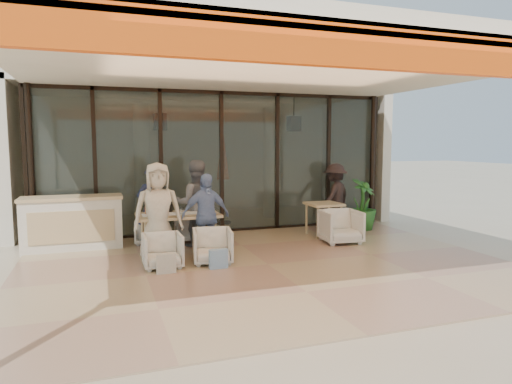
# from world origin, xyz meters

# --- Properties ---
(ground) EXTENTS (70.00, 70.00, 0.00)m
(ground) POSITION_xyz_m (0.00, 0.00, 0.00)
(ground) COLOR #C6B293
(ground) RESTS_ON ground
(terrace_floor) EXTENTS (8.00, 6.00, 0.01)m
(terrace_floor) POSITION_xyz_m (0.00, 0.00, 0.01)
(terrace_floor) COLOR tan
(terrace_floor) RESTS_ON ground
(terrace_structure) EXTENTS (8.00, 6.00, 3.40)m
(terrace_structure) POSITION_xyz_m (0.00, -0.26, 3.25)
(terrace_structure) COLOR silver
(terrace_structure) RESTS_ON ground
(glass_storefront) EXTENTS (8.08, 0.10, 3.20)m
(glass_storefront) POSITION_xyz_m (0.00, 3.00, 1.60)
(glass_storefront) COLOR #9EADA3
(glass_storefront) RESTS_ON ground
(interior_block) EXTENTS (9.05, 3.62, 3.52)m
(interior_block) POSITION_xyz_m (0.01, 5.31, 2.23)
(interior_block) COLOR silver
(interior_block) RESTS_ON ground
(host_counter) EXTENTS (1.85, 0.65, 1.04)m
(host_counter) POSITION_xyz_m (-3.14, 2.30, 0.53)
(host_counter) COLOR silver
(host_counter) RESTS_ON ground
(dining_table) EXTENTS (1.50, 0.90, 0.93)m
(dining_table) POSITION_xyz_m (-1.28, 1.38, 0.69)
(dining_table) COLOR #D9BE84
(dining_table) RESTS_ON ground
(chair_far_left) EXTENTS (0.65, 0.62, 0.59)m
(chair_far_left) POSITION_xyz_m (-1.69, 2.33, 0.30)
(chair_far_left) COLOR silver
(chair_far_left) RESTS_ON ground
(chair_far_right) EXTENTS (0.68, 0.64, 0.66)m
(chair_far_right) POSITION_xyz_m (-0.85, 2.33, 0.33)
(chair_far_right) COLOR silver
(chair_far_right) RESTS_ON ground
(chair_near_left) EXTENTS (0.62, 0.58, 0.64)m
(chair_near_left) POSITION_xyz_m (-1.69, 0.43, 0.32)
(chair_near_left) COLOR silver
(chair_near_left) RESTS_ON ground
(chair_near_right) EXTENTS (0.74, 0.70, 0.67)m
(chair_near_right) POSITION_xyz_m (-0.85, 0.43, 0.33)
(chair_near_right) COLOR silver
(chair_near_right) RESTS_ON ground
(diner_navy) EXTENTS (0.65, 0.49, 1.61)m
(diner_navy) POSITION_xyz_m (-1.69, 1.83, 0.80)
(diner_navy) COLOR #182036
(diner_navy) RESTS_ON ground
(diner_grey) EXTENTS (0.91, 0.75, 1.72)m
(diner_grey) POSITION_xyz_m (-0.85, 1.83, 0.86)
(diner_grey) COLOR slate
(diner_grey) RESTS_ON ground
(diner_cream) EXTENTS (0.84, 0.55, 1.72)m
(diner_cream) POSITION_xyz_m (-1.69, 0.93, 0.86)
(diner_cream) COLOR beige
(diner_cream) RESTS_ON ground
(diner_periwinkle) EXTENTS (0.93, 0.49, 1.52)m
(diner_periwinkle) POSITION_xyz_m (-0.85, 0.93, 0.76)
(diner_periwinkle) COLOR #687FAE
(diner_periwinkle) RESTS_ON ground
(tote_bag_cream) EXTENTS (0.30, 0.10, 0.34)m
(tote_bag_cream) POSITION_xyz_m (-1.69, 0.03, 0.17)
(tote_bag_cream) COLOR silver
(tote_bag_cream) RESTS_ON ground
(tote_bag_blue) EXTENTS (0.30, 0.10, 0.34)m
(tote_bag_blue) POSITION_xyz_m (-0.85, 0.03, 0.17)
(tote_bag_blue) COLOR #99BFD8
(tote_bag_blue) RESTS_ON ground
(side_table) EXTENTS (0.70, 0.70, 0.74)m
(side_table) POSITION_xyz_m (2.00, 1.84, 0.64)
(side_table) COLOR #D9BE84
(side_table) RESTS_ON ground
(side_chair) EXTENTS (0.81, 0.77, 0.77)m
(side_chair) POSITION_xyz_m (2.00, 1.09, 0.38)
(side_chair) COLOR silver
(side_chair) RESTS_ON ground
(standing_woman) EXTENTS (1.17, 1.04, 1.57)m
(standing_woman) POSITION_xyz_m (2.64, 2.52, 0.79)
(standing_woman) COLOR black
(standing_woman) RESTS_ON ground
(potted_palm) EXTENTS (0.96, 0.96, 1.21)m
(potted_palm) POSITION_xyz_m (3.19, 2.19, 0.61)
(potted_palm) COLOR #1E5919
(potted_palm) RESTS_ON ground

